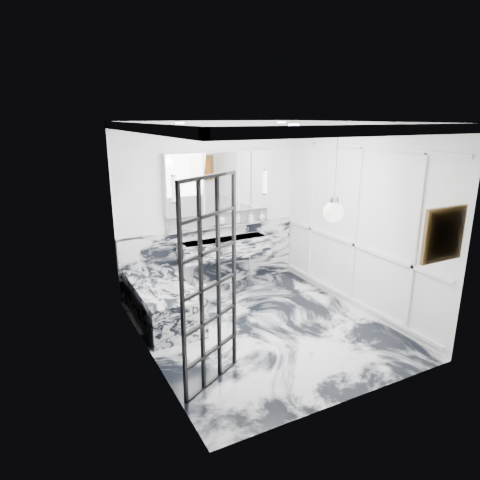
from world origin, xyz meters
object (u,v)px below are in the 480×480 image
bathtub (162,302)px  trough_sink (225,248)px  mirror_cabinet (220,182)px  crittall_door (210,286)px

bathtub → trough_sink: bearing=26.5°
trough_sink → bathtub: trough_sink is taller
mirror_cabinet → bathtub: size_ratio=1.15×
bathtub → crittall_door: bearing=-89.3°
trough_sink → mirror_cabinet: size_ratio=0.84×
crittall_door → bathtub: crittall_door is taller
crittall_door → mirror_cabinet: size_ratio=1.21×
crittall_door → trough_sink: crittall_door is taller
mirror_cabinet → trough_sink: bearing=-90.0°
crittall_door → trough_sink: bearing=32.7°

